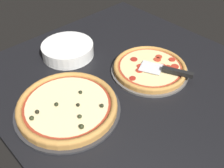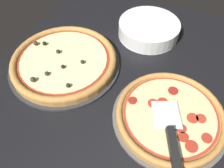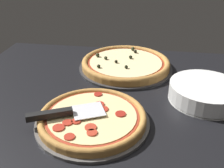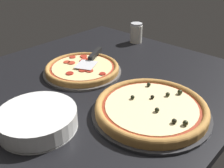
# 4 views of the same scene
# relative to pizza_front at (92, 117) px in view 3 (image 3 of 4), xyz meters

# --- Properties ---
(ground_plane) EXTENTS (1.24, 1.14, 0.04)m
(ground_plane) POSITION_rel_pizza_front_xyz_m (0.02, 0.11, -0.04)
(ground_plane) COLOR black
(pizza_pan_front) EXTENTS (0.36, 0.36, 0.01)m
(pizza_pan_front) POSITION_rel_pizza_front_xyz_m (0.00, 0.00, -0.02)
(pizza_pan_front) COLOR #565451
(pizza_pan_front) RESTS_ON ground_plane
(pizza_front) EXTENTS (0.34, 0.34, 0.03)m
(pizza_front) POSITION_rel_pizza_front_xyz_m (0.00, 0.00, 0.00)
(pizza_front) COLOR #B77F3D
(pizza_front) RESTS_ON pizza_pan_front
(pizza_pan_back) EXTENTS (0.42, 0.42, 0.01)m
(pizza_pan_back) POSITION_rel_pizza_front_xyz_m (0.06, 0.43, -0.02)
(pizza_pan_back) COLOR #2D2D30
(pizza_pan_back) RESTS_ON ground_plane
(pizza_back) EXTENTS (0.39, 0.39, 0.04)m
(pizza_back) POSITION_rel_pizza_front_xyz_m (0.06, 0.43, 0.00)
(pizza_back) COLOR #B77F3D
(pizza_back) RESTS_ON pizza_pan_back
(serving_spatula) EXTENTS (0.24, 0.15, 0.02)m
(serving_spatula) POSITION_rel_pizza_front_xyz_m (-0.10, -0.03, 0.02)
(serving_spatula) COLOR silver
(serving_spatula) RESTS_ON pizza_front
(plate_stack) EXTENTS (0.26, 0.26, 0.06)m
(plate_stack) POSITION_rel_pizza_front_xyz_m (0.37, 0.20, 0.01)
(plate_stack) COLOR white
(plate_stack) RESTS_ON ground_plane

